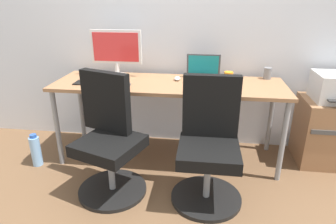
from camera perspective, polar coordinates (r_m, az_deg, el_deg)
The scene contains 16 objects.
ground_plane at distance 2.93m, azimuth 0.13°, elevation -8.47°, with size 5.28×5.28×0.00m, color brown.
back_wall at distance 2.92m, azimuth 1.23°, elevation 18.37°, with size 4.40×0.04×2.60m, color silver.
desk at distance 2.65m, azimuth 0.15°, elevation 4.40°, with size 2.05×0.63×0.74m.
office_chair_left at distance 2.33m, azimuth -11.38°, elevation -5.46°, with size 0.56×0.56×0.94m.
office_chair_right at distance 2.22m, azimuth 7.90°, elevation -6.69°, with size 0.54×0.54×0.94m.
side_cabinet at distance 3.09m, azimuth 28.48°, elevation -3.30°, with size 0.51×0.47×0.61m.
water_bottle_on_floor at distance 2.97m, azimuth -24.21°, elevation -6.83°, with size 0.09×0.09×0.31m.
desktop_monitor at distance 2.85m, azimuth -9.99°, elevation 11.77°, with size 0.48×0.18×0.43m.
open_laptop at distance 2.74m, azimuth 6.77°, elevation 7.37°, with size 0.31×0.27×0.22m.
keyboard_by_monitor at distance 2.58m, azimuth -11.20°, elevation 5.13°, with size 0.34×0.12×0.02m, color #515156.
keyboard_by_laptop at distance 2.41m, azimuth 7.16°, elevation 4.20°, with size 0.34×0.12×0.02m, color #2D2D2D.
mouse_by_monitor at distance 2.71m, azimuth 1.81°, elevation 6.51°, with size 0.06×0.10×0.03m, color silver.
mouse_by_laptop at distance 2.38m, azimuth 12.78°, elevation 3.80°, with size 0.06×0.10×0.03m, color #B7B7B7.
coffee_mug at distance 2.70m, azimuth 11.61°, elevation 6.69°, with size 0.08×0.08×0.09m, color orange.
pen_cup at distance 2.90m, azimuth 18.71°, elevation 7.11°, with size 0.07×0.07×0.10m, color slate.
phone_near_monitor at distance 2.74m, azimuth -16.79°, elevation 5.51°, with size 0.07×0.14×0.01m, color black.
Camera 1 is at (0.33, -2.51, 1.47)m, focal length 31.50 mm.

